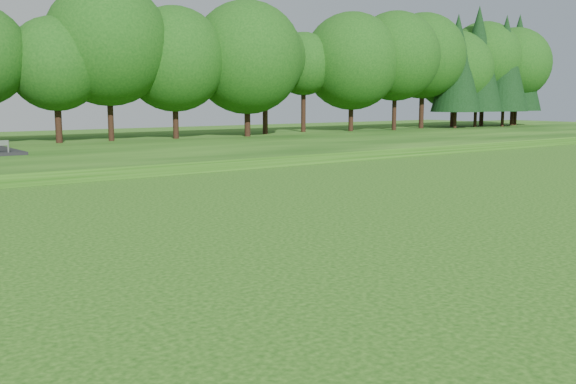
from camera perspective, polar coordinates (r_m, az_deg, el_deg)
berm at (r=49.51m, az=-10.18°, el=4.08°), size 130.00×30.00×0.60m
walking_path at (r=37.58m, az=-0.54°, el=2.48°), size 130.00×1.60×0.04m
treeline at (r=53.17m, az=-12.38°, el=12.71°), size 104.00×7.00×15.00m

